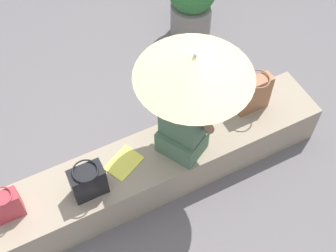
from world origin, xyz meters
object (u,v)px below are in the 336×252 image
(person_seated, at_px, (183,120))
(tote_bag_canvas, at_px, (254,93))
(shoulder_bag_spare, at_px, (88,181))
(magazine, at_px, (124,163))
(handbag_black, at_px, (7,205))
(planter_near, at_px, (192,1))
(parasol, at_px, (194,66))

(person_seated, relative_size, tote_bag_canvas, 2.41)
(shoulder_bag_spare, xyz_separation_m, magazine, (-0.33, -0.11, -0.15))
(shoulder_bag_spare, bearing_deg, magazine, -161.11)
(tote_bag_canvas, distance_m, shoulder_bag_spare, 1.55)
(shoulder_bag_spare, distance_m, magazine, 0.37)
(handbag_black, distance_m, tote_bag_canvas, 2.14)
(handbag_black, xyz_separation_m, planter_near, (-2.34, -1.48, -0.09))
(parasol, bearing_deg, person_seated, -22.42)
(tote_bag_canvas, xyz_separation_m, shoulder_bag_spare, (1.55, 0.13, -0.03))
(handbag_black, relative_size, magazine, 1.00)
(parasol, distance_m, tote_bag_canvas, 1.04)
(person_seated, xyz_separation_m, tote_bag_canvas, (-0.74, -0.10, -0.20))
(handbag_black, bearing_deg, tote_bag_canvas, -178.85)
(person_seated, bearing_deg, handbag_black, -2.43)
(person_seated, distance_m, handbag_black, 1.42)
(tote_bag_canvas, xyz_separation_m, planter_near, (-0.20, -1.44, -0.14))
(parasol, relative_size, planter_near, 1.27)
(shoulder_bag_spare, bearing_deg, parasol, -179.43)
(handbag_black, distance_m, shoulder_bag_spare, 0.60)
(magazine, height_order, planter_near, planter_near)
(parasol, xyz_separation_m, planter_near, (-0.88, -1.56, -0.91))
(shoulder_bag_spare, bearing_deg, person_seated, -177.73)
(person_seated, bearing_deg, tote_bag_canvas, -172.12)
(planter_near, bearing_deg, handbag_black, 32.40)
(parasol, xyz_separation_m, tote_bag_canvas, (-0.68, -0.13, -0.77))
(tote_bag_canvas, relative_size, magazine, 1.34)
(person_seated, relative_size, planter_near, 1.05)
(handbag_black, bearing_deg, parasol, 176.75)
(magazine, relative_size, planter_near, 0.33)
(tote_bag_canvas, distance_m, planter_near, 1.46)
(shoulder_bag_spare, height_order, planter_near, planter_near)
(parasol, bearing_deg, handbag_black, -3.25)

